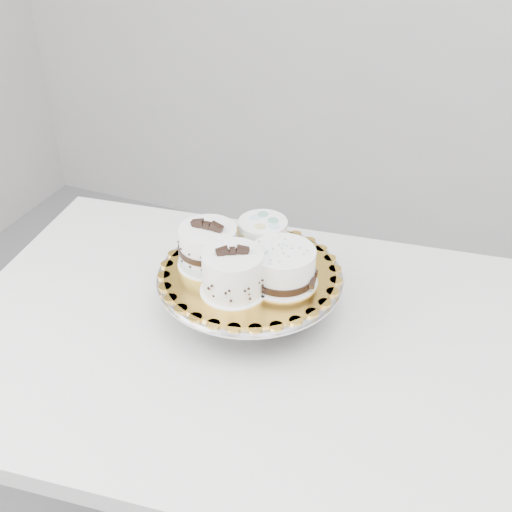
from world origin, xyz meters
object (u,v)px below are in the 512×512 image
at_px(cake_board, 250,272).
at_px(cake_ribbon, 283,267).
at_px(table, 259,365).
at_px(cake_swirl, 233,273).
at_px(cake_dots, 263,236).
at_px(cake_stand, 250,286).
at_px(cake_banded, 208,248).

bearing_deg(cake_board, cake_ribbon, -4.85).
height_order(table, cake_swirl, cake_swirl).
bearing_deg(cake_dots, table, -84.03).
xyz_separation_m(cake_dots, cake_ribbon, (0.07, -0.08, -0.00)).
distance_m(table, cake_swirl, 0.22).
bearing_deg(cake_board, cake_dots, 92.14).
relative_size(cake_stand, cake_banded, 2.94).
distance_m(cake_board, cake_ribbon, 0.08).
relative_size(cake_board, cake_banded, 2.70).
bearing_deg(cake_stand, cake_swirl, -94.68).
height_order(cake_banded, cake_dots, cake_banded).
bearing_deg(cake_dots, cake_stand, -100.69).
height_order(cake_stand, cake_swirl, cake_swirl).
height_order(cake_banded, cake_ribbon, cake_banded).
distance_m(cake_swirl, cake_banded, 0.10).
distance_m(cake_banded, cake_dots, 0.11).
bearing_deg(cake_swirl, cake_dots, 60.11).
bearing_deg(cake_board, cake_banded, -175.56).
xyz_separation_m(cake_stand, cake_dots, (-0.00, 0.07, 0.07)).
height_order(cake_board, cake_dots, cake_dots).
height_order(cake_stand, cake_dots, cake_dots).
bearing_deg(cake_dots, cake_banded, -148.50).
bearing_deg(cake_stand, cake_banded, -175.56).
xyz_separation_m(cake_board, cake_ribbon, (0.07, -0.01, 0.03)).
bearing_deg(cake_board, cake_stand, 180.00).
relative_size(cake_banded, cake_dots, 1.03).
bearing_deg(cake_dots, cake_board, -100.69).
xyz_separation_m(cake_stand, cake_board, (0.00, 0.00, 0.03)).
distance_m(cake_board, cake_banded, 0.09).
bearing_deg(cake_ribbon, cake_banded, 171.38).
relative_size(table, cake_swirl, 8.51).
distance_m(table, cake_dots, 0.26).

